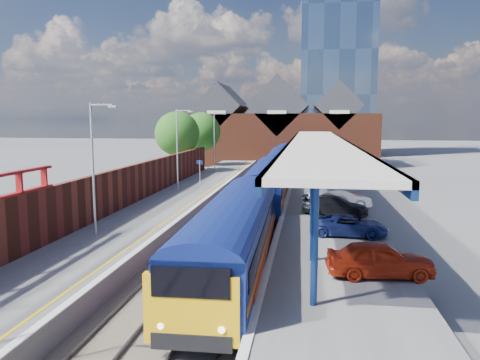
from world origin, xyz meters
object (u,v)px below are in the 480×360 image
Objects in this scene: platform_sign at (200,169)px; parked_car_dark at (335,205)px; parked_car_blue at (350,225)px; lamp_post_b at (95,161)px; lamp_post_c at (179,144)px; parked_car_red at (380,259)px; lamp_post_d at (215,137)px; parked_car_silver at (339,199)px; train at (275,171)px.

platform_sign is 15.80m from parked_car_dark.
parked_car_dark is at bearing 9.35° from parked_car_blue.
lamp_post_c is at bearing 90.00° from lamp_post_b.
parked_car_blue is (-0.62, 6.49, -0.15)m from parked_car_red.
lamp_post_c is 1.00× the size of lamp_post_d.
platform_sign is at bearing 40.72° from parked_car_blue.
lamp_post_b is at bearing 65.75° from parked_car_red.
lamp_post_d reaches higher than parked_car_blue.
parked_car_silver is (-0.74, 14.03, 0.01)m from parked_car_red.
lamp_post_c reaches higher than train.
lamp_post_c is at bearing 44.82° from parked_car_silver.
parked_car_blue is (13.33, -30.25, -3.44)m from lamp_post_d.
parked_car_silver is 1.09× the size of parked_car_blue.
parked_car_dark is at bearing -43.18° from platform_sign.
parked_car_red is (12.59, -22.75, -0.99)m from platform_sign.
train reaches higher than parked_car_dark.
parked_car_dark is (5.00, -14.91, -0.51)m from train.
parked_car_blue is (11.97, -16.25, -1.14)m from platform_sign.
parked_car_blue is (13.33, 1.75, -3.44)m from lamp_post_b.
parked_car_red is at bearing -69.20° from lamp_post_d.
parked_car_red is (13.96, -20.75, -3.29)m from lamp_post_c.
lamp_post_b is 1.69× the size of parked_car_red.
lamp_post_d is (-7.86, 9.87, 2.87)m from train.
parked_car_blue is at bearing 7.46° from lamp_post_b.
lamp_post_d is (0.00, 16.00, 0.00)m from lamp_post_c.
parked_car_silver reaches higher than parked_car_dark.
lamp_post_d is 26.48m from parked_car_silver.
train is at bearing 19.39° from parked_car_blue.
parked_car_dark is at bearing -0.21° from parked_car_red.
parked_car_silver is (13.21, -6.71, -3.27)m from lamp_post_c.
platform_sign is 26.02m from parked_car_red.
lamp_post_d is 14.25m from platform_sign.
train is 13.92m from parked_car_silver.
lamp_post_c reaches higher than parked_car_dark.
parked_car_silver is at bearing -67.35° from train.
parked_car_red is 6.52m from parked_car_blue.
lamp_post_d reaches higher than parked_car_dark.
train reaches higher than parked_car_red.
train is 23.65m from lamp_post_b.
lamp_post_b is 1.61× the size of parked_car_silver.
lamp_post_b is (-7.86, -22.13, 2.87)m from train.
train is 16.54× the size of parked_car_blue.
parked_car_silver is (13.21, 9.29, -3.27)m from lamp_post_b.
lamp_post_c is (-7.86, -6.13, 2.87)m from train.
lamp_post_b is 1.66× the size of parked_car_dark.
parked_car_red is (6.10, -26.87, -0.42)m from train.
lamp_post_d is at bearing 90.00° from lamp_post_c.
train is 15.14× the size of parked_car_silver.
parked_car_red is (13.96, -4.75, -3.29)m from lamp_post_b.
lamp_post_b is 32.00m from lamp_post_d.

